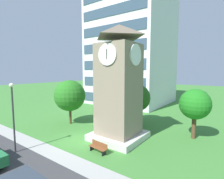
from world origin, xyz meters
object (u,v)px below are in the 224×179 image
(street_lamp, at_px, (13,110))
(tree_near_tower, at_px, (195,104))
(tree_streetside, at_px, (70,96))
(park_bench, at_px, (98,147))
(clock_tower, at_px, (119,89))
(tree_by_building, at_px, (137,98))

(street_lamp, height_order, tree_near_tower, street_lamp)
(tree_near_tower, height_order, tree_streetside, tree_streetside)
(park_bench, height_order, tree_streetside, tree_streetside)
(clock_tower, bearing_deg, street_lamp, -125.28)
(tree_by_building, bearing_deg, clock_tower, -79.28)
(street_lamp, height_order, tree_streetside, street_lamp)
(park_bench, distance_m, tree_by_building, 9.89)
(clock_tower, xyz_separation_m, park_bench, (0.32, -3.53, -4.61))
(tree_by_building, relative_size, tree_near_tower, 1.02)
(clock_tower, distance_m, street_lamp, 9.47)
(park_bench, distance_m, street_lamp, 7.73)
(clock_tower, bearing_deg, tree_by_building, 100.72)
(clock_tower, relative_size, street_lamp, 1.92)
(tree_streetside, bearing_deg, park_bench, -26.17)
(tree_by_building, xyz_separation_m, tree_near_tower, (7.23, -1.20, 0.15))
(street_lamp, relative_size, tree_streetside, 1.03)
(street_lamp, relative_size, tree_near_tower, 1.16)
(clock_tower, bearing_deg, park_bench, -84.87)
(park_bench, bearing_deg, tree_near_tower, 54.49)
(tree_near_tower, bearing_deg, park_bench, -125.51)
(tree_near_tower, xyz_separation_m, tree_streetside, (-14.11, -4.08, 0.18))
(park_bench, relative_size, tree_by_building, 0.36)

